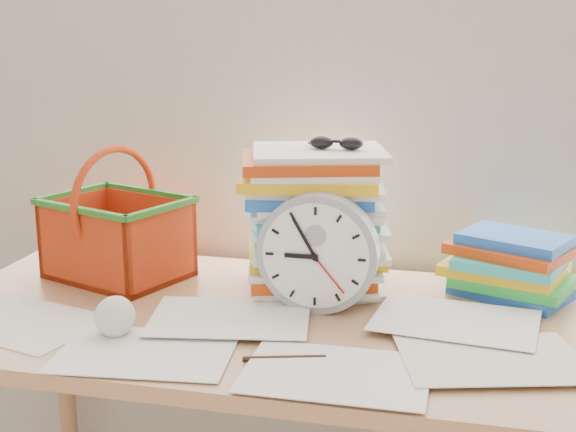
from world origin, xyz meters
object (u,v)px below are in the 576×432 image
(desk, at_px, (277,351))
(paper_stack, at_px, (315,220))
(book_stack, at_px, (510,265))
(basket, at_px, (116,214))
(clock, at_px, (318,253))

(desk, relative_size, paper_stack, 4.55)
(book_stack, height_order, basket, basket)
(desk, distance_m, book_stack, 0.52)
(paper_stack, height_order, clock, paper_stack)
(clock, bearing_deg, basket, 167.70)
(clock, distance_m, book_stack, 0.42)
(desk, bearing_deg, clock, 34.04)
(book_stack, bearing_deg, basket, -174.62)
(clock, bearing_deg, desk, -145.96)
(clock, bearing_deg, paper_stack, 104.61)
(clock, relative_size, basket, 0.82)
(desk, xyz_separation_m, clock, (0.07, 0.05, 0.20))
(desk, bearing_deg, book_stack, 27.67)
(clock, relative_size, book_stack, 0.93)
(clock, distance_m, basket, 0.49)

